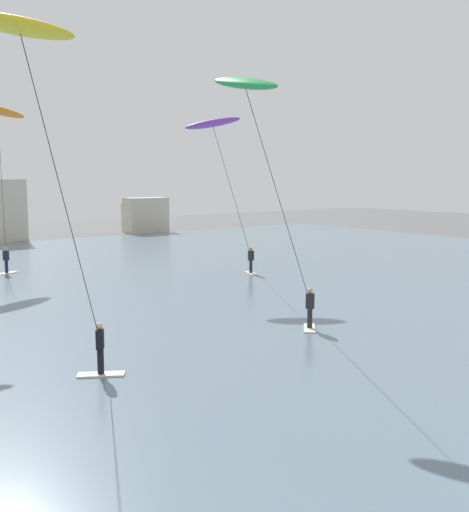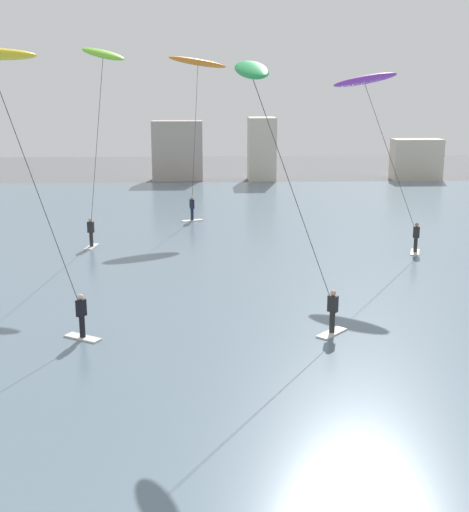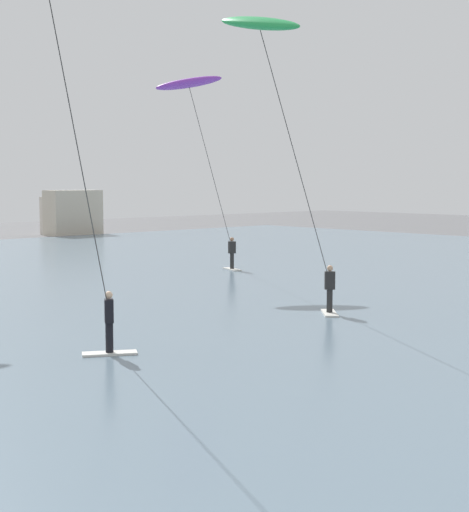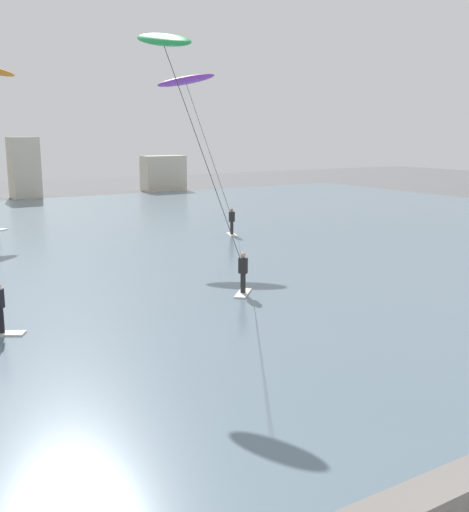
{
  "view_description": "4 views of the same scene",
  "coord_description": "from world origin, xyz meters",
  "px_view_note": "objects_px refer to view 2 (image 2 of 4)",
  "views": [
    {
      "loc": [
        -11.4,
        0.44,
        6.07
      ],
      "look_at": [
        -1.24,
        13.69,
        3.83
      ],
      "focal_mm": 41.38,
      "sensor_mm": 36.0,
      "label": 1
    },
    {
      "loc": [
        0.28,
        -6.37,
        8.88
      ],
      "look_at": [
        1.21,
        15.26,
        3.4
      ],
      "focal_mm": 47.84,
      "sensor_mm": 36.0,
      "label": 2
    },
    {
      "loc": [
        -15.37,
        -0.0,
        4.54
      ],
      "look_at": [
        -2.05,
        14.09,
        2.69
      ],
      "focal_mm": 54.76,
      "sensor_mm": 36.0,
      "label": 3
    },
    {
      "loc": [
        -7.07,
        -2.17,
        6.24
      ],
      "look_at": [
        1.91,
        12.56,
        2.65
      ],
      "focal_mm": 41.6,
      "sensor_mm": 36.0,
      "label": 4
    }
  ],
  "objects_px": {
    "kitesurfer_green": "(262,101)",
    "kitesurfer_lime": "(101,82)",
    "kitesurfer_purple": "(370,96)",
    "kitesurfer_orange": "(197,72)"
  },
  "relations": [
    {
      "from": "kitesurfer_purple",
      "to": "kitesurfer_lime",
      "type": "bearing_deg",
      "value": 173.86
    },
    {
      "from": "kitesurfer_lime",
      "to": "kitesurfer_green",
      "type": "bearing_deg",
      "value": -60.06
    },
    {
      "from": "kitesurfer_green",
      "to": "kitesurfer_purple",
      "type": "height_order",
      "value": "kitesurfer_green"
    },
    {
      "from": "kitesurfer_green",
      "to": "kitesurfer_purple",
      "type": "relative_size",
      "value": 1.03
    },
    {
      "from": "kitesurfer_purple",
      "to": "kitesurfer_orange",
      "type": "relative_size",
      "value": 0.89
    },
    {
      "from": "kitesurfer_green",
      "to": "kitesurfer_orange",
      "type": "relative_size",
      "value": 0.92
    },
    {
      "from": "kitesurfer_green",
      "to": "kitesurfer_lime",
      "type": "bearing_deg",
      "value": 119.94
    },
    {
      "from": "kitesurfer_purple",
      "to": "kitesurfer_orange",
      "type": "bearing_deg",
      "value": 126.89
    },
    {
      "from": "kitesurfer_green",
      "to": "kitesurfer_lime",
      "type": "relative_size",
      "value": 0.91
    },
    {
      "from": "kitesurfer_orange",
      "to": "kitesurfer_green",
      "type": "bearing_deg",
      "value": -83.99
    }
  ]
}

